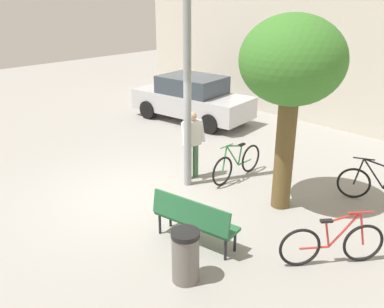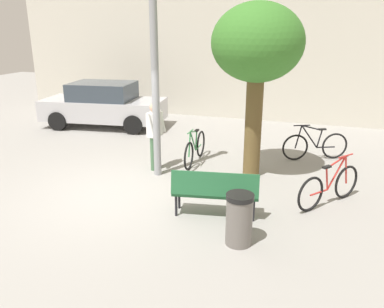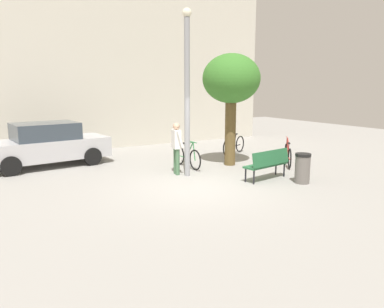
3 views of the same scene
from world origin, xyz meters
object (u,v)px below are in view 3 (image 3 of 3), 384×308
at_px(person_by_lamppost, 177,145).
at_px(trash_bin, 302,168).
at_px(bicycle_green, 187,157).
at_px(bicycle_red, 288,155).
at_px(lamppost, 187,89).
at_px(park_bench, 268,162).
at_px(bicycle_black, 234,145).
at_px(plaza_tree, 231,81).
at_px(parked_car_silver, 46,145).

xyz_separation_m(person_by_lamppost, trash_bin, (2.69, -2.81, -0.52)).
bearing_deg(bicycle_green, bicycle_red, -24.69).
bearing_deg(lamppost, person_by_lamppost, 119.90).
relative_size(person_by_lamppost, park_bench, 1.01).
relative_size(lamppost, trash_bin, 5.76).
bearing_deg(park_bench, bicycle_black, 67.31).
distance_m(bicycle_black, trash_bin, 4.91).
bearing_deg(person_by_lamppost, plaza_tree, 7.91).
height_order(plaza_tree, bicycle_red, plaza_tree).
bearing_deg(plaza_tree, person_by_lamppost, -172.09).
bearing_deg(park_bench, parked_car_silver, 135.46).
distance_m(lamppost, bicycle_red, 4.58).
bearing_deg(parked_car_silver, plaza_tree, -28.02).
relative_size(person_by_lamppost, trash_bin, 1.89).
relative_size(person_by_lamppost, bicycle_red, 1.15).
bearing_deg(lamppost, parked_car_silver, 134.14).
distance_m(person_by_lamppost, plaza_tree, 3.11).
bearing_deg(bicycle_red, plaza_tree, 147.81).
relative_size(bicycle_black, bicycle_green, 0.92).
bearing_deg(bicycle_black, parked_car_silver, 168.91).
bearing_deg(bicycle_black, plaza_tree, -130.09).
height_order(lamppost, trash_bin, lamppost).
height_order(bicycle_black, bicycle_red, same).
relative_size(lamppost, parked_car_silver, 1.16).
height_order(park_bench, bicycle_red, bicycle_red).
relative_size(plaza_tree, bicycle_red, 2.70).
distance_m(bicycle_black, parked_car_silver, 7.32).
relative_size(lamppost, plaza_tree, 1.29).
height_order(park_bench, plaza_tree, plaza_tree).
xyz_separation_m(person_by_lamppost, parked_car_silver, (-3.43, 3.40, -0.19)).
height_order(person_by_lamppost, bicycle_red, person_by_lamppost).
height_order(person_by_lamppost, plaza_tree, plaza_tree).
bearing_deg(trash_bin, bicycle_green, 118.13).
xyz_separation_m(park_bench, trash_bin, (0.62, -0.80, -0.10)).
height_order(park_bench, parked_car_silver, parked_car_silver).
bearing_deg(lamppost, park_bench, -41.80).
distance_m(bicycle_green, trash_bin, 4.03).
height_order(lamppost, bicycle_black, lamppost).
bearing_deg(bicycle_green, trash_bin, -61.87).
bearing_deg(bicycle_green, bicycle_black, 22.99).
bearing_deg(bicycle_black, park_bench, -112.69).
bearing_deg(bicycle_green, lamppost, -118.71).
bearing_deg(trash_bin, plaza_tree, 96.36).
distance_m(person_by_lamppost, bicycle_black, 4.28).
bearing_deg(parked_car_silver, bicycle_red, -29.03).
relative_size(park_bench, plaza_tree, 0.42).
relative_size(park_bench, bicycle_red, 1.14).
relative_size(lamppost, bicycle_red, 3.49).
height_order(lamppost, bicycle_green, lamppost).
height_order(person_by_lamppost, bicycle_black, person_by_lamppost).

